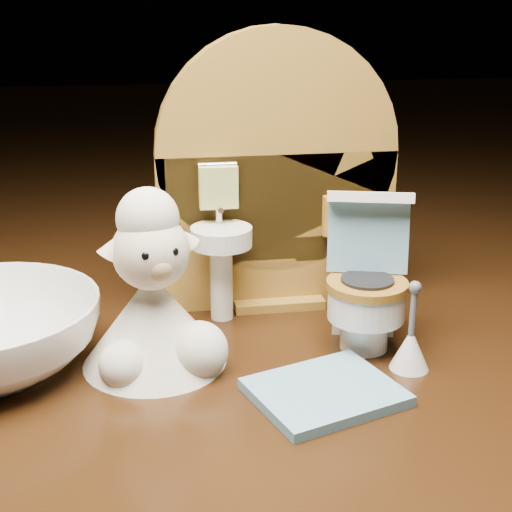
{
  "coord_description": "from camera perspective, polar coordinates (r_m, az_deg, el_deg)",
  "views": [
    {
      "loc": [
        -0.07,
        -0.3,
        0.16
      ],
      "look_at": [
        -0.02,
        0.01,
        0.05
      ],
      "focal_mm": 50.0,
      "sensor_mm": 36.0,
      "label": 1
    }
  ],
  "objects": [
    {
      "name": "plush_lamb",
      "position": [
        0.33,
        -8.15,
        -3.92
      ],
      "size": [
        0.07,
        0.07,
        0.09
      ],
      "rotation": [
        0.0,
        0.0,
        0.26
      ],
      "color": "silver",
      "rests_on": "ground"
    },
    {
      "name": "toy_toilet",
      "position": [
        0.35,
        8.78,
        -2.63
      ],
      "size": [
        0.04,
        0.05,
        0.08
      ],
      "rotation": [
        0.0,
        0.0,
        -0.27
      ],
      "color": "white",
      "rests_on": "ground"
    },
    {
      "name": "backdrop_panel",
      "position": [
        0.39,
        1.56,
        5.4
      ],
      "size": [
        0.13,
        0.05,
        0.15
      ],
      "color": "olive",
      "rests_on": "ground"
    },
    {
      "name": "bath_mat",
      "position": [
        0.31,
        5.53,
        -10.79
      ],
      "size": [
        0.07,
        0.07,
        0.0
      ],
      "primitive_type": "cube",
      "rotation": [
        0.0,
        0.0,
        0.32
      ],
      "color": "#669AB3",
      "rests_on": "ground"
    },
    {
      "name": "toilet_brush",
      "position": [
        0.34,
        12.25,
        -7.05
      ],
      "size": [
        0.02,
        0.02,
        0.04
      ],
      "color": "white",
      "rests_on": "ground"
    }
  ]
}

